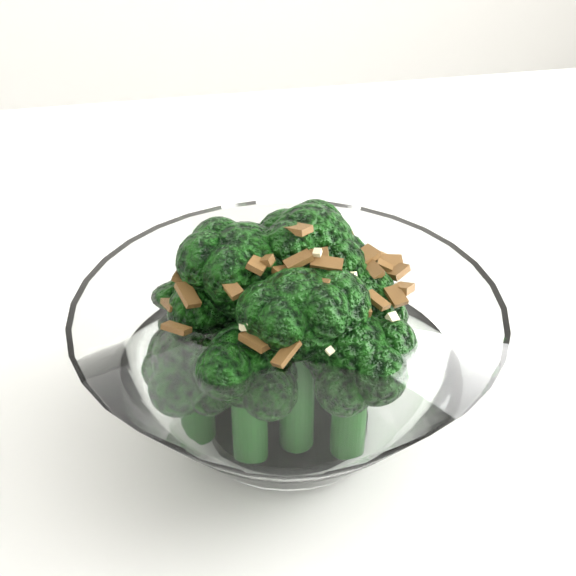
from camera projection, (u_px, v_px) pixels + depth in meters
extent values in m
cube|color=white|center=(58.00, 424.00, 0.49)|extent=(1.21, 0.81, 0.04)
cylinder|color=white|center=(571.00, 400.00, 1.06)|extent=(0.04, 0.04, 0.71)
cylinder|color=white|center=(288.00, 421.00, 0.45)|extent=(0.08, 0.08, 0.01)
cylinder|color=#174F15|center=(349.00, 413.00, 0.41)|extent=(0.02, 0.02, 0.05)
sphere|color=#10420C|center=(352.00, 356.00, 0.39)|extent=(0.04, 0.04, 0.04)
cylinder|color=#174F15|center=(283.00, 328.00, 0.47)|extent=(0.02, 0.02, 0.04)
sphere|color=#10420C|center=(282.00, 283.00, 0.46)|extent=(0.04, 0.04, 0.04)
cylinder|color=#174F15|center=(297.00, 391.00, 0.41)|extent=(0.02, 0.02, 0.07)
sphere|color=#10420C|center=(297.00, 315.00, 0.39)|extent=(0.04, 0.04, 0.04)
cylinder|color=#174F15|center=(219.00, 362.00, 0.44)|extent=(0.02, 0.02, 0.05)
sphere|color=#10420C|center=(216.00, 303.00, 0.42)|extent=(0.04, 0.04, 0.04)
cylinder|color=#174F15|center=(197.00, 406.00, 0.42)|extent=(0.02, 0.02, 0.04)
sphere|color=#10420C|center=(193.00, 361.00, 0.41)|extent=(0.04, 0.04, 0.04)
cylinder|color=#174F15|center=(309.00, 329.00, 0.45)|extent=(0.02, 0.02, 0.07)
sphere|color=#10420C|center=(310.00, 250.00, 0.42)|extent=(0.04, 0.04, 0.04)
cylinder|color=#174F15|center=(356.00, 338.00, 0.47)|extent=(0.02, 0.02, 0.04)
sphere|color=#10420C|center=(359.00, 294.00, 0.45)|extent=(0.04, 0.04, 0.04)
cylinder|color=#174F15|center=(250.00, 419.00, 0.41)|extent=(0.02, 0.02, 0.05)
sphere|color=#10420C|center=(248.00, 365.00, 0.39)|extent=(0.04, 0.04, 0.04)
cylinder|color=#174F15|center=(352.00, 362.00, 0.44)|extent=(0.02, 0.02, 0.05)
sphere|color=#10420C|center=(355.00, 302.00, 0.42)|extent=(0.04, 0.04, 0.04)
cylinder|color=#174F15|center=(248.00, 350.00, 0.43)|extent=(0.02, 0.02, 0.07)
sphere|color=#10420C|center=(245.00, 271.00, 0.41)|extent=(0.05, 0.05, 0.05)
cube|color=brown|center=(184.00, 272.00, 0.43)|extent=(0.01, 0.02, 0.01)
cube|color=brown|center=(176.00, 328.00, 0.39)|extent=(0.01, 0.01, 0.01)
cube|color=brown|center=(259.00, 263.00, 0.39)|extent=(0.01, 0.02, 0.01)
cube|color=brown|center=(397.00, 272.00, 0.42)|extent=(0.01, 0.01, 0.01)
cube|color=brown|center=(359.00, 305.00, 0.38)|extent=(0.01, 0.01, 0.01)
cube|color=brown|center=(403.00, 289.00, 0.41)|extent=(0.01, 0.01, 0.01)
cube|color=brown|center=(343.00, 244.00, 0.45)|extent=(0.01, 0.01, 0.01)
cube|color=brown|center=(305.00, 306.00, 0.38)|extent=(0.01, 0.01, 0.01)
cube|color=brown|center=(230.00, 286.00, 0.38)|extent=(0.01, 0.02, 0.01)
cube|color=brown|center=(213.00, 264.00, 0.41)|extent=(0.01, 0.01, 0.01)
cube|color=brown|center=(191.00, 267.00, 0.42)|extent=(0.01, 0.01, 0.01)
cube|color=brown|center=(256.00, 340.00, 0.37)|extent=(0.01, 0.02, 0.00)
cube|color=brown|center=(334.00, 245.00, 0.43)|extent=(0.01, 0.01, 0.01)
cube|color=brown|center=(316.00, 256.00, 0.39)|extent=(0.01, 0.01, 0.01)
cube|color=brown|center=(186.00, 280.00, 0.41)|extent=(0.01, 0.01, 0.01)
cube|color=brown|center=(297.00, 229.00, 0.39)|extent=(0.01, 0.01, 0.01)
cube|color=brown|center=(389.00, 263.00, 0.42)|extent=(0.01, 0.01, 0.01)
cube|color=brown|center=(373.00, 270.00, 0.41)|extent=(0.01, 0.01, 0.01)
cube|color=brown|center=(286.00, 353.00, 0.37)|extent=(0.01, 0.01, 0.01)
cube|color=brown|center=(313.00, 239.00, 0.43)|extent=(0.01, 0.01, 0.01)
cube|color=brown|center=(260.00, 262.00, 0.39)|extent=(0.01, 0.01, 0.01)
cube|color=brown|center=(377.00, 300.00, 0.39)|extent=(0.01, 0.01, 0.01)
cube|color=brown|center=(341.00, 240.00, 0.42)|extent=(0.01, 0.01, 0.01)
cube|color=brown|center=(318.00, 241.00, 0.43)|extent=(0.01, 0.01, 0.01)
cube|color=brown|center=(172.00, 305.00, 0.40)|extent=(0.01, 0.01, 0.01)
cube|color=brown|center=(222.00, 261.00, 0.40)|extent=(0.01, 0.01, 0.01)
cube|color=brown|center=(334.00, 239.00, 0.45)|extent=(0.01, 0.01, 0.01)
cube|color=brown|center=(236.00, 261.00, 0.40)|extent=(0.02, 0.01, 0.01)
cube|color=brown|center=(385.00, 262.00, 0.42)|extent=(0.01, 0.02, 0.01)
cube|color=brown|center=(316.00, 287.00, 0.38)|extent=(0.01, 0.01, 0.01)
cube|color=brown|center=(222.00, 247.00, 0.43)|extent=(0.01, 0.01, 0.01)
cube|color=brown|center=(327.00, 264.00, 0.39)|extent=(0.02, 0.01, 0.01)
cube|color=brown|center=(365.00, 256.00, 0.41)|extent=(0.02, 0.01, 0.01)
cube|color=brown|center=(285.00, 275.00, 0.38)|extent=(0.01, 0.01, 0.01)
cube|color=brown|center=(188.00, 295.00, 0.39)|extent=(0.01, 0.02, 0.01)
cube|color=brown|center=(396.00, 296.00, 0.40)|extent=(0.01, 0.01, 0.01)
cube|color=brown|center=(298.00, 260.00, 0.38)|extent=(0.01, 0.01, 0.01)
cube|color=brown|center=(313.00, 233.00, 0.45)|extent=(0.01, 0.02, 0.01)
cube|color=brown|center=(307.00, 239.00, 0.41)|extent=(0.02, 0.01, 0.00)
cube|color=beige|center=(327.00, 240.00, 0.41)|extent=(0.01, 0.01, 0.00)
cube|color=beige|center=(250.00, 322.00, 0.37)|extent=(0.00, 0.01, 0.00)
cube|color=beige|center=(259.00, 234.00, 0.40)|extent=(0.00, 0.00, 0.00)
cube|color=beige|center=(349.00, 289.00, 0.38)|extent=(0.00, 0.00, 0.00)
cube|color=beige|center=(330.00, 351.00, 0.37)|extent=(0.00, 0.00, 0.00)
cube|color=beige|center=(309.00, 304.00, 0.38)|extent=(0.00, 0.01, 0.00)
cube|color=beige|center=(345.00, 241.00, 0.42)|extent=(0.01, 0.01, 0.01)
cube|color=beige|center=(312.00, 299.00, 0.38)|extent=(0.00, 0.00, 0.00)
cube|color=beige|center=(306.00, 235.00, 0.40)|extent=(0.01, 0.01, 0.01)
cube|color=beige|center=(273.00, 291.00, 0.38)|extent=(0.01, 0.01, 0.00)
cube|color=beige|center=(300.00, 297.00, 0.37)|extent=(0.01, 0.01, 0.00)
cube|color=beige|center=(352.00, 275.00, 0.39)|extent=(0.00, 0.01, 0.00)
cube|color=beige|center=(317.00, 252.00, 0.38)|extent=(0.01, 0.01, 0.00)
cube|color=beige|center=(219.00, 258.00, 0.40)|extent=(0.00, 0.00, 0.00)
cube|color=beige|center=(244.00, 327.00, 0.37)|extent=(0.00, 0.00, 0.00)
cube|color=beige|center=(392.00, 318.00, 0.39)|extent=(0.01, 0.01, 0.01)
cube|color=beige|center=(314.00, 318.00, 0.37)|extent=(0.00, 0.00, 0.00)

